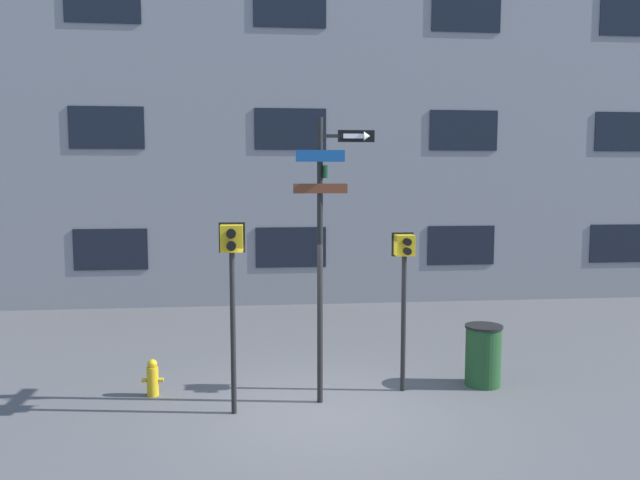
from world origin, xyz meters
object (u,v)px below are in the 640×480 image
pedestrian_signal_left (232,265)px  fire_hydrant (153,378)px  pedestrian_signal_right (404,270)px  street_sign_pole (324,234)px  trash_bin (483,355)px

pedestrian_signal_left → fire_hydrant: size_ratio=4.74×
pedestrian_signal_right → pedestrian_signal_left: bearing=-165.4°
street_sign_pole → pedestrian_signal_left: (-1.39, -0.33, -0.41)m
pedestrian_signal_right → trash_bin: bearing=5.2°
pedestrian_signal_right → trash_bin: 2.07m
pedestrian_signal_right → fire_hydrant: size_ratio=4.34×
pedestrian_signal_left → trash_bin: pedestrian_signal_left is taller
trash_bin → pedestrian_signal_left: bearing=-168.5°
pedestrian_signal_left → trash_bin: (4.16, 0.84, -1.73)m
street_sign_pole → fire_hydrant: street_sign_pole is taller
pedestrian_signal_right → trash_bin: size_ratio=2.53×
fire_hydrant → street_sign_pole: bearing=-11.9°
street_sign_pole → trash_bin: bearing=10.6°
pedestrian_signal_right → fire_hydrant: (-4.08, 0.19, -1.73)m
pedestrian_signal_left → fire_hydrant: pedestrian_signal_left is taller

